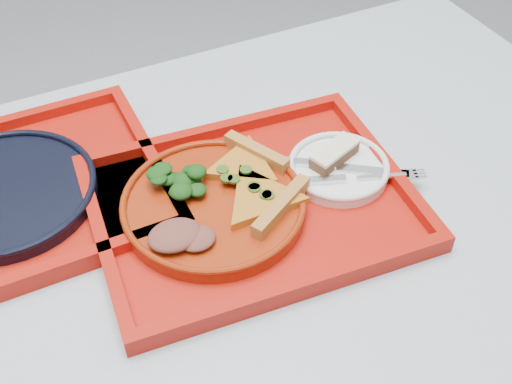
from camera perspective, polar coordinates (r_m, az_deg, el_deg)
table at (r=0.97m, az=-8.96°, el=-6.77°), size 1.60×0.80×0.75m
tray_main at (r=0.93m, az=-0.39°, el=-1.28°), size 0.48×0.39×0.01m
tray_far at (r=1.00m, az=-21.13°, el=-0.73°), size 0.45×0.35×0.01m
dinner_plate at (r=0.91m, az=-3.79°, el=-1.31°), size 0.26×0.26×0.02m
side_plate at (r=0.97m, az=7.32°, el=1.97°), size 0.15×0.15×0.01m
navy_plate at (r=0.99m, az=-21.33°, el=-0.17°), size 0.26×0.26×0.02m
pizza_slice_a at (r=0.90m, az=0.38°, el=-0.33°), size 0.17×0.18×0.02m
pizza_slice_b at (r=0.95m, az=-1.12°, el=2.58°), size 0.16×0.15×0.02m
salad_heap at (r=0.91m, az=-6.78°, el=1.18°), size 0.08×0.07×0.04m
meat_portion at (r=0.85m, az=-7.24°, el=-3.84°), size 0.07×0.06×0.02m
dessert_bar at (r=0.97m, az=6.98°, el=3.39°), size 0.09×0.06×0.02m
knife at (r=0.96m, az=8.03°, el=2.20°), size 0.16×0.12×0.01m
fork at (r=0.95m, az=8.85°, el=1.26°), size 0.18×0.08×0.01m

